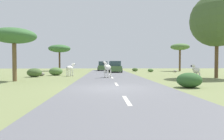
{
  "coord_description": "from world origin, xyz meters",
  "views": [
    {
      "loc": [
        -0.48,
        -11.56,
        1.45
      ],
      "look_at": [
        0.54,
        11.8,
        0.67
      ],
      "focal_mm": 32.74,
      "sensor_mm": 36.0,
      "label": 1
    }
  ],
  "objects_px": {
    "bush_3": "(56,71)",
    "rock_1": "(41,74)",
    "zebra_1": "(70,68)",
    "tree_0": "(14,36)",
    "bush_1": "(189,80)",
    "bush_2": "(151,70)",
    "tree_1": "(180,47)",
    "bush_0": "(34,73)",
    "rock_0": "(175,71)",
    "car_1": "(115,67)",
    "zebra_0": "(107,68)",
    "zebra_3": "(196,71)",
    "tree_2": "(59,49)",
    "car_0": "(103,66)",
    "bush_4": "(135,70)",
    "tree_3": "(217,20)"
  },
  "relations": [
    {
      "from": "bush_1",
      "to": "bush_0",
      "type": "bearing_deg",
      "value": 141.18
    },
    {
      "from": "car_1",
      "to": "rock_0",
      "type": "xyz_separation_m",
      "value": [
        9.8,
        0.77,
        -0.67
      ]
    },
    {
      "from": "tree_1",
      "to": "bush_4",
      "type": "distance_m",
      "value": 9.43
    },
    {
      "from": "zebra_0",
      "to": "bush_4",
      "type": "height_order",
      "value": "zebra_0"
    },
    {
      "from": "tree_0",
      "to": "bush_2",
      "type": "height_order",
      "value": "tree_0"
    },
    {
      "from": "bush_0",
      "to": "bush_4",
      "type": "distance_m",
      "value": 19.34
    },
    {
      "from": "bush_0",
      "to": "bush_2",
      "type": "bearing_deg",
      "value": 37.17
    },
    {
      "from": "tree_2",
      "to": "bush_0",
      "type": "height_order",
      "value": "tree_2"
    },
    {
      "from": "car_0",
      "to": "rock_1",
      "type": "distance_m",
      "value": 16.95
    },
    {
      "from": "bush_0",
      "to": "rock_0",
      "type": "distance_m",
      "value": 21.63
    },
    {
      "from": "bush_1",
      "to": "tree_0",
      "type": "bearing_deg",
      "value": 158.7
    },
    {
      "from": "bush_2",
      "to": "zebra_1",
      "type": "bearing_deg",
      "value": -138.12
    },
    {
      "from": "zebra_1",
      "to": "rock_1",
      "type": "bearing_deg",
      "value": -164.28
    },
    {
      "from": "zebra_3",
      "to": "tree_2",
      "type": "bearing_deg",
      "value": -4.06
    },
    {
      "from": "zebra_3",
      "to": "tree_3",
      "type": "relative_size",
      "value": 0.17
    },
    {
      "from": "bush_3",
      "to": "bush_2",
      "type": "bearing_deg",
      "value": 32.95
    },
    {
      "from": "tree_1",
      "to": "rock_1",
      "type": "distance_m",
      "value": 25.44
    },
    {
      "from": "bush_0",
      "to": "bush_1",
      "type": "height_order",
      "value": "bush_0"
    },
    {
      "from": "car_0",
      "to": "tree_0",
      "type": "height_order",
      "value": "tree_0"
    },
    {
      "from": "rock_0",
      "to": "car_0",
      "type": "bearing_deg",
      "value": 150.26
    },
    {
      "from": "zebra_0",
      "to": "bush_3",
      "type": "relative_size",
      "value": 1.03
    },
    {
      "from": "bush_4",
      "to": "bush_0",
      "type": "bearing_deg",
      "value": -131.91
    },
    {
      "from": "zebra_0",
      "to": "bush_0",
      "type": "relative_size",
      "value": 1.07
    },
    {
      "from": "bush_3",
      "to": "car_1",
      "type": "bearing_deg",
      "value": 43.9
    },
    {
      "from": "car_1",
      "to": "bush_3",
      "type": "xyz_separation_m",
      "value": [
        -7.43,
        -7.15,
        -0.37
      ]
    },
    {
      "from": "zebra_0",
      "to": "zebra_1",
      "type": "distance_m",
      "value": 5.06
    },
    {
      "from": "car_1",
      "to": "tree_1",
      "type": "bearing_deg",
      "value": 22.28
    },
    {
      "from": "tree_2",
      "to": "bush_0",
      "type": "relative_size",
      "value": 3.23
    },
    {
      "from": "tree_3",
      "to": "tree_0",
      "type": "bearing_deg",
      "value": -171.14
    },
    {
      "from": "tree_0",
      "to": "bush_2",
      "type": "distance_m",
      "value": 22.48
    },
    {
      "from": "car_1",
      "to": "zebra_3",
      "type": "bearing_deg",
      "value": -70.36
    },
    {
      "from": "bush_4",
      "to": "zebra_0",
      "type": "bearing_deg",
      "value": -107.98
    },
    {
      "from": "tree_2",
      "to": "tree_0",
      "type": "bearing_deg",
      "value": -86.97
    },
    {
      "from": "tree_0",
      "to": "zebra_3",
      "type": "bearing_deg",
      "value": -0.32
    },
    {
      "from": "tree_0",
      "to": "bush_2",
      "type": "bearing_deg",
      "value": 48.1
    },
    {
      "from": "car_0",
      "to": "bush_1",
      "type": "bearing_deg",
      "value": -77.88
    },
    {
      "from": "zebra_1",
      "to": "bush_0",
      "type": "distance_m",
      "value": 3.77
    },
    {
      "from": "car_1",
      "to": "bush_0",
      "type": "xyz_separation_m",
      "value": [
        -9.04,
        -9.84,
        -0.39
      ]
    },
    {
      "from": "zebra_3",
      "to": "bush_1",
      "type": "height_order",
      "value": "zebra_3"
    },
    {
      "from": "zebra_0",
      "to": "car_1",
      "type": "relative_size",
      "value": 0.37
    },
    {
      "from": "tree_0",
      "to": "rock_0",
      "type": "xyz_separation_m",
      "value": [
        18.68,
        15.78,
        -3.4
      ]
    },
    {
      "from": "bush_3",
      "to": "zebra_1",
      "type": "bearing_deg",
      "value": -38.7
    },
    {
      "from": "zebra_1",
      "to": "car_0",
      "type": "distance_m",
      "value": 16.53
    },
    {
      "from": "zebra_1",
      "to": "tree_0",
      "type": "distance_m",
      "value": 7.64
    },
    {
      "from": "bush_3",
      "to": "zebra_0",
      "type": "bearing_deg",
      "value": -37.3
    },
    {
      "from": "zebra_0",
      "to": "car_1",
      "type": "height_order",
      "value": "car_1"
    },
    {
      "from": "tree_0",
      "to": "bush_2",
      "type": "xyz_separation_m",
      "value": [
        14.85,
        16.55,
        -3.3
      ]
    },
    {
      "from": "zebra_3",
      "to": "car_1",
      "type": "bearing_deg",
      "value": -18.02
    },
    {
      "from": "zebra_1",
      "to": "bush_1",
      "type": "bearing_deg",
      "value": -23.97
    },
    {
      "from": "bush_3",
      "to": "rock_1",
      "type": "xyz_separation_m",
      "value": [
        -1.44,
        -0.85,
        -0.28
      ]
    }
  ]
}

